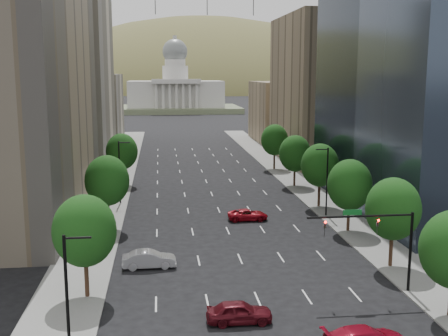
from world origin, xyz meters
name	(u,v)px	position (x,y,z in m)	size (l,w,h in m)	color
sidewalk_left	(103,213)	(-15.50, 60.00, 0.07)	(6.00, 200.00, 0.15)	slate
sidewalk_right	(329,206)	(15.50, 60.00, 0.07)	(6.00, 200.00, 0.15)	slate
midrise_cream_left	(73,77)	(-25.00, 103.00, 17.50)	(14.00, 30.00, 35.00)	beige
filler_left	(94,109)	(-25.00, 136.00, 9.00)	(14.00, 26.00, 18.00)	beige
parking_tan_right	(317,89)	(25.00, 100.00, 15.00)	(14.00, 30.00, 30.00)	#8C7759
filler_right	(282,112)	(25.00, 133.00, 8.00)	(14.00, 26.00, 16.00)	#8C7759
tree_right_1	(393,209)	(14.00, 36.00, 5.75)	(5.20, 5.20, 8.75)	#382316
tree_right_2	(350,185)	(14.00, 48.00, 5.60)	(5.20, 5.20, 8.61)	#382316
tree_right_3	(320,165)	(14.00, 60.00, 5.89)	(5.20, 5.20, 8.89)	#382316
tree_right_4	(295,154)	(14.00, 74.00, 5.46)	(5.20, 5.20, 8.46)	#382316
tree_right_5	(275,140)	(14.00, 90.00, 5.75)	(5.20, 5.20, 8.75)	#382316
tree_left_0	(84,231)	(-14.00, 32.00, 5.75)	(5.20, 5.20, 8.75)	#382316
tree_left_1	(107,181)	(-14.00, 52.00, 5.96)	(5.20, 5.20, 8.97)	#382316
tree_left_2	(122,152)	(-14.00, 78.00, 5.68)	(5.20, 5.20, 8.68)	#382316
streetlight_rn	(327,180)	(13.44, 55.00, 4.84)	(1.70, 0.20, 9.00)	black
streetlight_ls	(68,301)	(-13.44, 20.00, 4.84)	(1.70, 0.20, 9.00)	black
streetlight_ln	(120,170)	(-13.44, 65.00, 4.84)	(1.70, 0.20, 9.00)	black
traffic_signal	(383,235)	(10.53, 30.00, 5.17)	(9.12, 0.40, 7.38)	black
capitol	(176,94)	(0.00, 249.71, 8.58)	(60.00, 40.00, 35.20)	#596647
foothills	(198,123)	(34.67, 599.39, -37.78)	(720.00, 413.00, 263.00)	olive
car_maroon	(239,312)	(-2.12, 25.95, 0.84)	(1.98, 4.93, 1.68)	#500D15
car_silver	(149,259)	(-9.00, 38.52, 0.84)	(1.79, 5.13, 1.69)	#A9A9AE
car_red_far	(248,215)	(3.10, 54.34, 0.70)	(2.33, 5.06, 1.41)	maroon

